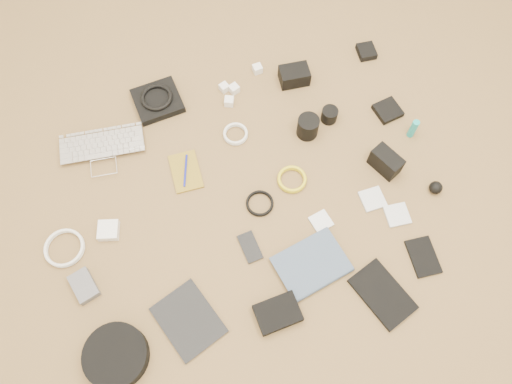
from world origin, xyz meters
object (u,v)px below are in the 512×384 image
object	(u,v)px
dslr_camera	(294,76)
headphone_case	(116,356)
paperback	(325,287)
phone	(250,247)
laptop	(103,155)
tablet	(188,320)

from	to	relation	value
dslr_camera	headphone_case	xyz separation A→B (m)	(-0.89, -0.81, -0.01)
headphone_case	paperback	world-z (taller)	headphone_case
phone	headphone_case	bearing A→B (deg)	-162.18
dslr_camera	phone	world-z (taller)	dslr_camera
dslr_camera	paperback	world-z (taller)	dslr_camera
laptop	paperback	xyz separation A→B (m)	(0.59, -0.72, -0.00)
phone	headphone_case	world-z (taller)	headphone_case
tablet	paperback	distance (m)	0.46
laptop	paperback	bearing A→B (deg)	-43.28
paperback	laptop	bearing A→B (deg)	29.08
laptop	tablet	xyz separation A→B (m)	(0.14, -0.67, -0.01)
laptop	headphone_case	bearing A→B (deg)	-90.89
laptop	tablet	bearing A→B (deg)	-71.35
laptop	tablet	size ratio (longest dim) A/B	1.45
laptop	dslr_camera	bearing A→B (deg)	14.13
laptop	paperback	size ratio (longest dim) A/B	1.35
dslr_camera	tablet	xyz separation A→B (m)	(-0.65, -0.77, -0.03)
laptop	dslr_camera	xyz separation A→B (m)	(0.78, 0.09, 0.02)
phone	dslr_camera	bearing A→B (deg)	53.00
tablet	headphone_case	bearing A→B (deg)	170.29
dslr_camera	tablet	distance (m)	1.00
headphone_case	paperback	xyz separation A→B (m)	(0.69, -0.00, -0.02)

